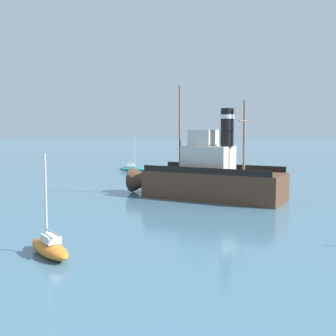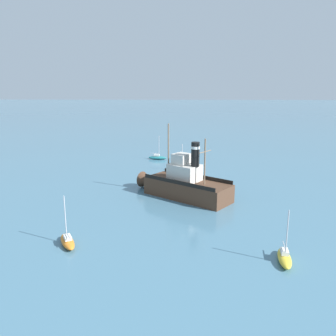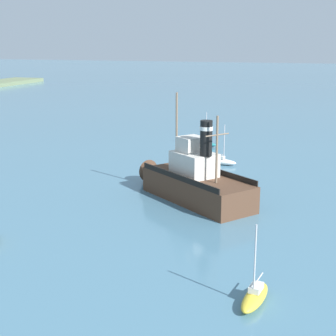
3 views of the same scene
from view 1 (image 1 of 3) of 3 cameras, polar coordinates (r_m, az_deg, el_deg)
name	(u,v)px [view 1 (image 1 of 3)]	position (r m, az deg, el deg)	size (l,w,h in m)	color
ground_plane	(217,198)	(37.65, 6.59, -4.00)	(600.00, 600.00, 0.00)	#477289
old_tugboat	(207,178)	(36.85, 5.30, -1.32)	(11.36, 13.53, 9.90)	#4C3323
sailboat_white	(175,176)	(51.22, 1.02, -1.03)	(1.76, 3.94, 4.90)	white
sailboat_orange	(50,247)	(21.21, -15.75, -10.27)	(3.87, 2.77, 4.90)	orange
sailboat_teal	(132,169)	(60.59, -4.84, -0.07)	(1.65, 3.92, 4.90)	#23757A
mooring_buoy	(158,179)	(47.64, -1.35, -1.55)	(0.78, 0.78, 0.78)	orange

